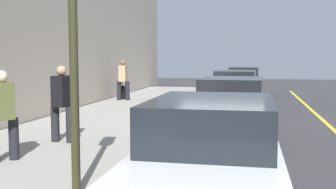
{
  "coord_description": "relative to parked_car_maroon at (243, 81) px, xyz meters",
  "views": [
    {
      "loc": [
        12.01,
        0.88,
        2.07
      ],
      "look_at": [
        0.24,
        -1.54,
        0.97
      ],
      "focal_mm": 43.73,
      "sensor_mm": 36.0,
      "label": 1
    }
  ],
  "objects": [
    {
      "name": "parked_car_red",
      "position": [
        12.36,
        -0.04,
        -0.0
      ],
      "size": [
        4.19,
        2.0,
        1.51
      ],
      "color": "black",
      "rests_on": "ground"
    },
    {
      "name": "traffic_light_pole",
      "position": [
        18.26,
        -1.85,
        2.06
      ],
      "size": [
        0.35,
        0.26,
        3.91
      ],
      "color": "#2D2D19",
      "rests_on": "sidewalk"
    },
    {
      "name": "sidewalk",
      "position": [
        11.39,
        -3.68,
        -0.68
      ],
      "size": [
        28.0,
        4.6,
        0.15
      ],
      "primitive_type": "cube",
      "color": "gray",
      "rests_on": "ground"
    },
    {
      "name": "pedestrian_tan_coat",
      "position": [
        5.92,
        -5.14,
        0.35
      ],
      "size": [
        0.51,
        0.59,
        1.79
      ],
      "color": "black",
      "rests_on": "sidewalk"
    },
    {
      "name": "parked_car_maroon",
      "position": [
        0.0,
        0.0,
        0.0
      ],
      "size": [
        4.52,
        2.03,
        1.51
      ],
      "color": "black",
      "rests_on": "ground"
    },
    {
      "name": "snow_bank_curb",
      "position": [
        10.71,
        -1.08,
        -0.65
      ],
      "size": [
        7.77,
        0.56,
        0.22
      ],
      "primitive_type": "cube",
      "color": "white",
      "rests_on": "ground"
    },
    {
      "name": "lane_stripe_centre",
      "position": [
        11.39,
        2.82,
        -0.75
      ],
      "size": [
        28.0,
        0.14,
        0.01
      ],
      "primitive_type": "cube",
      "color": "gold",
      "rests_on": "ground"
    },
    {
      "name": "rolling_suitcase",
      "position": [
        5.51,
        -5.32,
        -0.3
      ],
      "size": [
        0.34,
        0.22,
        0.97
      ],
      "color": "black",
      "rests_on": "sidewalk"
    },
    {
      "name": "parked_car_charcoal",
      "position": [
        6.19,
        -0.18,
        -0.0
      ],
      "size": [
        4.45,
        2.01,
        1.51
      ],
      "color": "black",
      "rests_on": "ground"
    },
    {
      "name": "pedestrian_olive_coat",
      "position": [
        16.72,
        -3.97,
        0.29
      ],
      "size": [
        0.5,
        0.54,
        1.68
      ],
      "color": "black",
      "rests_on": "sidewalk"
    },
    {
      "name": "parked_car_white",
      "position": [
        18.09,
        -0.02,
        -0.0
      ],
      "size": [
        4.39,
        1.91,
        1.51
      ],
      "color": "black",
      "rests_on": "ground"
    },
    {
      "name": "pedestrian_black_coat",
      "position": [
        14.9,
        -3.68,
        0.32
      ],
      "size": [
        0.49,
        0.57,
        1.73
      ],
      "color": "black",
      "rests_on": "sidewalk"
    },
    {
      "name": "ground_plane",
      "position": [
        11.39,
        -0.38,
        -0.76
      ],
      "size": [
        56.0,
        56.0,
        0.0
      ],
      "primitive_type": "plane",
      "color": "#333335"
    }
  ]
}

